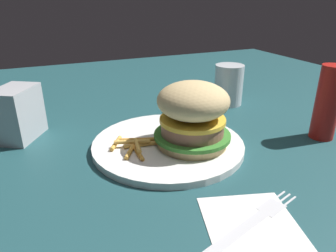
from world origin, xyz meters
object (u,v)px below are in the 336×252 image
at_px(fries_pile, 135,145).
at_px(fork, 254,219).
at_px(plate, 168,144).
at_px(napkin_dispenser, 18,113).
at_px(drink_glass, 228,87).
at_px(napkin, 253,222).
at_px(sandwich, 193,114).
at_px(ketchup_bottle, 328,103).

bearing_deg(fries_pile, fork, -160.69).
distance_m(plate, napkin_dispenser, 0.29).
xyz_separation_m(fries_pile, fork, (-0.22, -0.08, -0.01)).
distance_m(fries_pile, napkin_dispenser, 0.24).
height_order(plate, napkin_dispenser, napkin_dispenser).
bearing_deg(drink_glass, napkin, 150.51).
xyz_separation_m(sandwich, ketchup_bottle, (-0.05, -0.25, 0.00)).
relative_size(fries_pile, napkin_dispenser, 0.98).
bearing_deg(napkin, fries_pile, 18.92).
distance_m(plate, fries_pile, 0.06).
height_order(plate, napkin, plate).
xyz_separation_m(fries_pile, napkin_dispenser, (0.15, 0.18, 0.03)).
bearing_deg(ketchup_bottle, sandwich, 78.42).
bearing_deg(ketchup_bottle, fork, 118.22).
distance_m(sandwich, fries_pile, 0.11).
bearing_deg(ketchup_bottle, plate, 74.88).
relative_size(plate, sandwich, 2.02).
bearing_deg(fork, napkin, 107.32).
relative_size(fork, drink_glass, 1.75).
height_order(napkin, fork, fork).
bearing_deg(ketchup_bottle, napkin_dispenser, 66.53).
relative_size(sandwich, napkin_dispenser, 1.35).
bearing_deg(fork, plate, 4.23).
height_order(napkin_dispenser, ketchup_bottle, ketchup_bottle).
distance_m(sandwich, napkin, 0.21).
relative_size(fries_pile, drink_glass, 0.99).
height_order(fries_pile, ketchup_bottle, ketchup_bottle).
xyz_separation_m(sandwich, napkin_dispenser, (0.18, 0.27, -0.02)).
distance_m(fries_pile, napkin, 0.24).
bearing_deg(napkin, napkin_dispenser, 34.26).
bearing_deg(fork, sandwich, -5.19).
xyz_separation_m(sandwich, fork, (-0.20, 0.02, -0.06)).
xyz_separation_m(plate, ketchup_bottle, (-0.08, -0.29, 0.06)).
bearing_deg(drink_glass, plate, 124.72).
bearing_deg(drink_glass, napkin_dispenser, 91.15).
bearing_deg(drink_glass, fork, 150.65).
bearing_deg(napkin, ketchup_bottle, -61.84).
relative_size(plate, fork, 1.58).
distance_m(drink_glass, ketchup_bottle, 0.25).
relative_size(sandwich, napkin, 1.21).
bearing_deg(fries_pile, drink_glass, -61.44).
xyz_separation_m(sandwich, napkin, (-0.20, 0.02, -0.07)).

